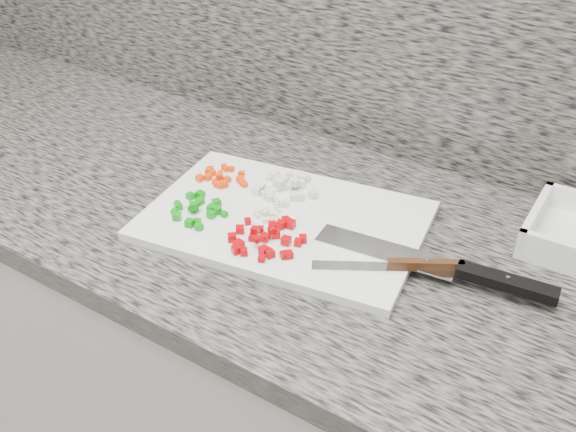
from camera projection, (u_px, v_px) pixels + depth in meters
cabinet at (291, 402)px, 1.35m from camera, size 3.92×0.62×0.86m
countertop at (292, 227)px, 1.10m from camera, size 3.96×0.64×0.04m
cutting_board at (284, 220)px, 1.07m from camera, size 0.49×0.37×0.02m
carrot_pile at (221, 177)px, 1.16m from camera, size 0.10×0.07×0.02m
onion_pile at (285, 187)px, 1.13m from camera, size 0.11×0.11×0.02m
green_pepper_pile at (198, 210)px, 1.07m from camera, size 0.10×0.09×0.02m
red_pepper_pile at (268, 238)px, 1.01m from camera, size 0.12×0.13×0.02m
garlic_pile at (270, 213)px, 1.07m from camera, size 0.06×0.06×0.01m
chef_knife at (463, 271)px, 0.94m from camera, size 0.37×0.07×0.02m
paring_knife at (406, 265)px, 0.95m from camera, size 0.20×0.13×0.02m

